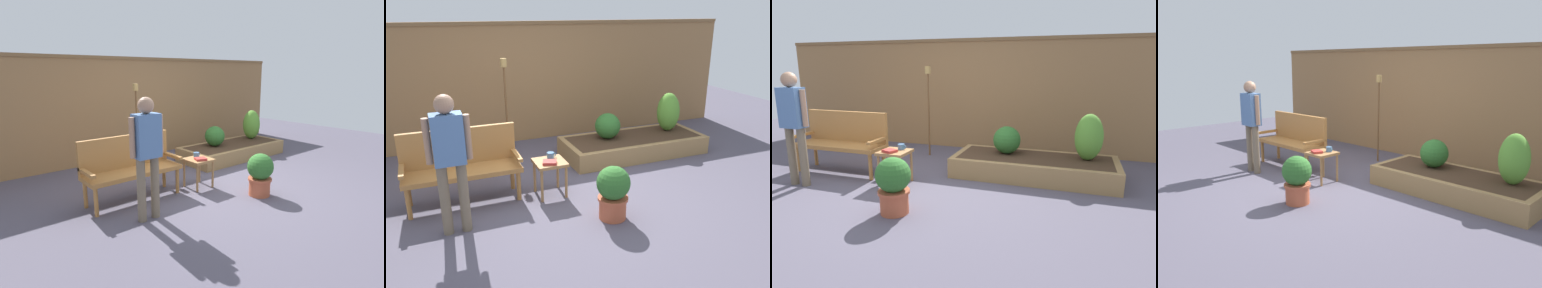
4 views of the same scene
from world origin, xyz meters
TOP-DOWN VIEW (x-y plane):
  - ground_plane at (0.00, 0.00)m, footprint 14.00×14.00m
  - fence_back at (0.00, 2.60)m, footprint 8.40×0.14m
  - garden_bench at (-1.39, 0.48)m, footprint 1.44×0.48m
  - side_table at (-0.31, 0.19)m, footprint 0.40×0.40m
  - cup_on_table at (-0.26, 0.30)m, footprint 0.13×0.09m
  - book_on_table at (-0.34, 0.11)m, footprint 0.21×0.20m
  - potted_boxwood at (0.18, -0.67)m, footprint 0.40×0.40m
  - raised_planter_bed at (1.50, 1.14)m, footprint 2.40×1.00m
  - shrub_near_bench at (1.06, 1.25)m, footprint 0.43×0.43m
  - shrub_far_corner at (2.25, 1.25)m, footprint 0.39×0.39m
  - tiki_torch at (-0.51, 1.78)m, footprint 0.10×0.10m
  - person_by_bench at (-1.56, -0.29)m, footprint 0.47×0.20m

SIDE VIEW (x-z plane):
  - ground_plane at x=0.00m, z-range 0.00..0.00m
  - raised_planter_bed at x=1.50m, z-range 0.00..0.30m
  - potted_boxwood at x=0.18m, z-range 0.03..0.68m
  - side_table at x=-0.31m, z-range 0.16..0.64m
  - book_on_table at x=-0.34m, z-range 0.48..0.52m
  - shrub_near_bench at x=1.06m, z-range 0.30..0.73m
  - cup_on_table at x=-0.26m, z-range 0.48..0.56m
  - garden_bench at x=-1.39m, z-range 0.07..1.01m
  - shrub_far_corner at x=2.25m, z-range 0.30..0.97m
  - person_by_bench at x=-1.56m, z-range 0.15..1.71m
  - fence_back at x=0.00m, z-range 0.01..2.17m
  - tiki_torch at x=-0.51m, z-range 0.31..1.94m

